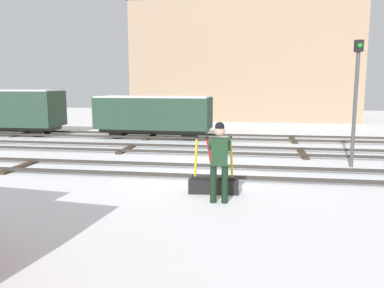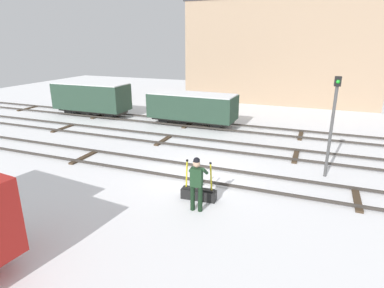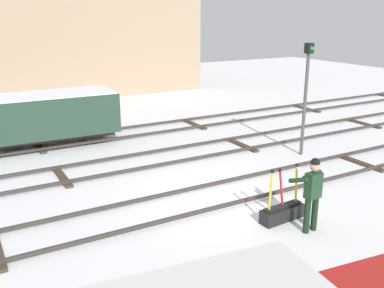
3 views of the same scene
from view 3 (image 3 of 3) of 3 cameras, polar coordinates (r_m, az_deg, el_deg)
The scene contains 9 objects.
ground_plane at distance 12.46m, azimuth 3.56°, elevation -7.11°, with size 60.00×60.00×0.00m, color white.
track_main_line at distance 12.41m, azimuth 3.57°, elevation -6.64°, with size 44.00×1.94×0.18m.
track_siding_near at distance 15.49m, azimuth -4.04°, elevation -1.78°, with size 44.00×1.94×0.18m.
track_siding_far at distance 18.83m, azimuth -9.02°, elevation 1.45°, with size 44.00×1.94×0.18m.
switch_lever_frame at distance 11.32m, azimuth 11.79°, elevation -8.67°, with size 1.26×0.43×1.45m.
rail_worker at distance 10.63m, azimuth 15.53°, elevation -5.83°, with size 0.56×0.68×1.87m.
signal_post at distance 16.05m, azimuth 14.80°, elevation 7.07°, with size 0.24×0.32×4.06m.
apartment_building at distance 29.42m, azimuth -16.16°, elevation 15.01°, with size 16.50×5.96×8.78m.
freight_car_back_track at distance 17.73m, azimuth -19.15°, elevation 3.47°, with size 5.69×2.22×2.09m.
Camera 3 is at (-6.26, -9.50, 5.07)m, focal length 40.48 mm.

